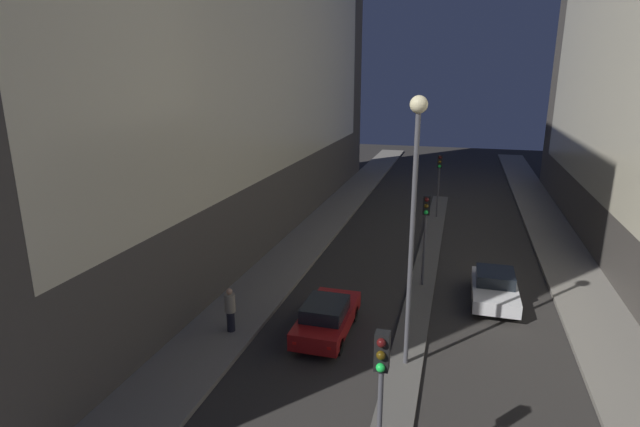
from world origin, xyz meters
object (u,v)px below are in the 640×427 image
pedestrian_on_left_sidewalk (230,309)px  car_right_lane (495,288)px  car_left_lane (327,317)px  street_lamp (415,187)px  traffic_light_far (439,172)px  traffic_light_near (381,380)px  traffic_light_mid (426,220)px

pedestrian_on_left_sidewalk → car_right_lane: bearing=30.2°
car_left_lane → pedestrian_on_left_sidewalk: bearing=-164.1°
street_lamp → car_right_lane: (3.22, 6.16, -5.71)m
traffic_light_far → car_left_lane: traffic_light_far is taller
traffic_light_near → street_lamp: bearing=90.0°
street_lamp → pedestrian_on_left_sidewalk: bearing=177.2°
traffic_light_mid → car_left_lane: bearing=-119.9°
traffic_light_far → pedestrian_on_left_sidewalk: (-6.81, -18.89, -2.25)m
street_lamp → car_left_lane: street_lamp is taller
traffic_light_near → car_right_lane: size_ratio=1.06×
car_right_lane → car_left_lane: bearing=-143.2°
traffic_light_near → pedestrian_on_left_sidewalk: 9.59m
street_lamp → traffic_light_far: bearing=90.0°
car_left_lane → traffic_light_far: bearing=79.8°
traffic_light_far → car_left_lane: (-3.22, -17.87, -2.60)m
traffic_light_mid → pedestrian_on_left_sidewalk: traffic_light_mid is taller
traffic_light_far → traffic_light_near: bearing=-90.0°
traffic_light_mid → traffic_light_far: 12.27m
street_lamp → car_left_lane: bearing=157.2°
traffic_light_far → car_left_lane: bearing=-100.2°
pedestrian_on_left_sidewalk → traffic_light_mid: bearing=44.2°
street_lamp → car_right_lane: bearing=62.4°
traffic_light_near → pedestrian_on_left_sidewalk: traffic_light_near is taller
traffic_light_mid → traffic_light_far: (0.00, 12.27, 0.00)m
pedestrian_on_left_sidewalk → car_left_lane: bearing=15.9°
traffic_light_near → car_left_lane: traffic_light_near is taller
traffic_light_far → car_right_lane: bearing=-76.2°
traffic_light_mid → car_right_lane: 4.24m
traffic_light_far → car_right_lane: (3.22, -13.06, -2.64)m
traffic_light_mid → street_lamp: 7.59m
traffic_light_far → street_lamp: (0.00, -19.22, 3.06)m
street_lamp → car_right_lane: street_lamp is taller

